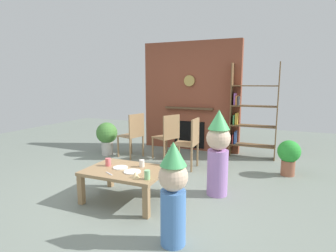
{
  "coord_description": "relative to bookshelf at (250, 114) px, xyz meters",
  "views": [
    {
      "loc": [
        1.69,
        -3.24,
        1.53
      ],
      "look_at": [
        0.15,
        0.4,
        0.88
      ],
      "focal_mm": 29.01,
      "sensor_mm": 36.0,
      "label": 1
    }
  ],
  "objects": [
    {
      "name": "paper_plate_front",
      "position": [
        -1.09,
        -2.83,
        -0.47
      ],
      "size": [
        0.22,
        0.22,
        0.01
      ],
      "primitive_type": "cylinder",
      "color": "white",
      "rests_on": "coffee_table"
    },
    {
      "name": "birthday_cake_slice",
      "position": [
        -0.96,
        -2.99,
        -0.44
      ],
      "size": [
        0.1,
        0.1,
        0.07
      ],
      "primitive_type": "cone",
      "color": "#EAC68C",
      "rests_on": "coffee_table"
    },
    {
      "name": "potted_plant_tall",
      "position": [
        0.73,
        -0.91,
        -0.54
      ],
      "size": [
        0.36,
        0.36,
        0.59
      ],
      "color": "#9E5B42",
      "rests_on": "ground_plane"
    },
    {
      "name": "child_with_cone_hat",
      "position": [
        -0.3,
        -3.43,
        -0.36
      ],
      "size": [
        0.28,
        0.28,
        1.0
      ],
      "rotation": [
        0.0,
        0.0,
        2.52
      ],
      "color": "#4C7FC6",
      "rests_on": "ground_plane"
    },
    {
      "name": "dining_chair_left",
      "position": [
        -2.16,
        -0.96,
        -0.38
      ],
      "size": [
        0.5,
        0.5,
        0.9
      ],
      "rotation": [
        0.0,
        0.0,
        2.86
      ],
      "color": "#9E7A51",
      "rests_on": "ground_plane"
    },
    {
      "name": "paper_cup_center",
      "position": [
        -1.52,
        -2.73,
        -0.42
      ],
      "size": [
        0.07,
        0.07,
        0.1
      ],
      "primitive_type": "cylinder",
      "color": "#E5666B",
      "rests_on": "coffee_table"
    },
    {
      "name": "paper_cup_near_left",
      "position": [
        -0.81,
        -2.98,
        -0.42
      ],
      "size": [
        0.07,
        0.07,
        0.11
      ],
      "primitive_type": "cylinder",
      "color": "#8CD18C",
      "rests_on": "coffee_table"
    },
    {
      "name": "coffee_table",
      "position": [
        -1.23,
        -2.77,
        -0.53
      ],
      "size": [
        1.01,
        0.72,
        0.42
      ],
      "color": "#9E7A51",
      "rests_on": "ground_plane"
    },
    {
      "name": "potted_plant_short",
      "position": [
        -2.79,
        -0.98,
        -0.47
      ],
      "size": [
        0.44,
        0.44,
        0.69
      ],
      "color": "beige",
      "rests_on": "ground_plane"
    },
    {
      "name": "paper_cup_near_right",
      "position": [
        -1.08,
        -2.6,
        -0.42
      ],
      "size": [
        0.07,
        0.07,
        0.09
      ],
      "primitive_type": "cylinder",
      "color": "silver",
      "rests_on": "coffee_table"
    },
    {
      "name": "table_fork",
      "position": [
        -1.32,
        -2.99,
        -0.47
      ],
      "size": [
        0.14,
        0.08,
        0.01
      ],
      "primitive_type": "cube",
      "rotation": [
        0.0,
        0.0,
        2.65
      ],
      "color": "silver",
      "rests_on": "coffee_table"
    },
    {
      "name": "bookshelf",
      "position": [
        0.0,
        0.0,
        0.0
      ],
      "size": [
        0.9,
        0.28,
        1.9
      ],
      "color": "brown",
      "rests_on": "ground_plane"
    },
    {
      "name": "child_in_pink",
      "position": [
        -0.18,
        -2.13,
        -0.27
      ],
      "size": [
        0.32,
        0.32,
        1.17
      ],
      "rotation": [
        0.0,
        0.0,
        -2.59
      ],
      "color": "#B27FCC",
      "rests_on": "ground_plane"
    },
    {
      "name": "dining_chair_middle",
      "position": [
        -1.44,
        -0.84,
        -0.38
      ],
      "size": [
        0.54,
        0.54,
        0.9
      ],
      "rotation": [
        0.0,
        0.0,
        2.68
      ],
      "color": "#9E7A51",
      "rests_on": "ground_plane"
    },
    {
      "name": "ground_plane",
      "position": [
        -1.11,
        -2.4,
        -0.89
      ],
      "size": [
        12.0,
        12.0,
        0.0
      ],
      "primitive_type": "plane",
      "color": "gray"
    },
    {
      "name": "brick_fireplace_feature",
      "position": [
        -1.33,
        0.2,
        0.3
      ],
      "size": [
        2.2,
        0.28,
        2.4
      ],
      "color": "brown",
      "rests_on": "ground_plane"
    },
    {
      "name": "dining_chair_right",
      "position": [
        -0.88,
        -1.2,
        -0.38
      ],
      "size": [
        0.4,
        0.4,
        0.9
      ],
      "rotation": [
        0.0,
        0.0,
        3.15
      ],
      "color": "#9E7A51",
      "rests_on": "ground_plane"
    },
    {
      "name": "paper_plate_rear",
      "position": [
        -1.32,
        -2.75,
        -0.47
      ],
      "size": [
        0.19,
        0.19,
        0.01
      ],
      "primitive_type": "cylinder",
      "color": "white",
      "rests_on": "coffee_table"
    }
  ]
}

